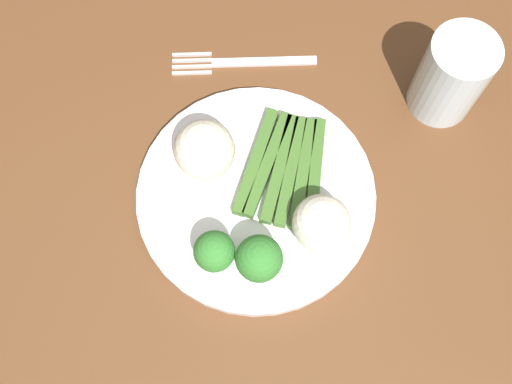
# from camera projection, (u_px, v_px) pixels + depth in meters

# --- Properties ---
(ground_plane) EXTENTS (6.00, 6.00, 0.02)m
(ground_plane) POSITION_uv_depth(u_px,v_px,m) (272.00, 330.00, 1.35)
(ground_plane) COLOR #B7A88E
(dining_table) EXTENTS (1.38, 1.08, 0.76)m
(dining_table) POSITION_uv_depth(u_px,v_px,m) (287.00, 260.00, 0.72)
(dining_table) COLOR brown
(dining_table) RESTS_ON ground_plane
(plate) EXTENTS (0.25, 0.25, 0.01)m
(plate) POSITION_uv_depth(u_px,v_px,m) (256.00, 196.00, 0.64)
(plate) COLOR white
(plate) RESTS_ON dining_table
(asparagus_bundle) EXTENTS (0.14, 0.11, 0.01)m
(asparagus_bundle) POSITION_uv_depth(u_px,v_px,m) (285.00, 169.00, 0.64)
(asparagus_bundle) COLOR #3D6626
(asparagus_bundle) RESTS_ON plate
(broccoli_near_center) EXTENTS (0.04, 0.04, 0.05)m
(broccoli_near_center) POSITION_uv_depth(u_px,v_px,m) (214.00, 252.00, 0.58)
(broccoli_near_center) COLOR #609E3D
(broccoli_near_center) RESTS_ON plate
(broccoli_front_left) EXTENTS (0.05, 0.05, 0.06)m
(broccoli_front_left) POSITION_uv_depth(u_px,v_px,m) (259.00, 259.00, 0.58)
(broccoli_front_left) COLOR #609E3D
(broccoli_front_left) RESTS_ON plate
(cauliflower_right) EXTENTS (0.06, 0.06, 0.06)m
(cauliflower_right) POSITION_uv_depth(u_px,v_px,m) (322.00, 228.00, 0.59)
(cauliflower_right) COLOR white
(cauliflower_right) RESTS_ON plate
(cauliflower_left) EXTENTS (0.06, 0.06, 0.06)m
(cauliflower_left) POSITION_uv_depth(u_px,v_px,m) (205.00, 150.00, 0.61)
(cauliflower_left) COLOR silver
(cauliflower_left) RESTS_ON plate
(fork) EXTENTS (0.04, 0.17, 0.00)m
(fork) POSITION_uv_depth(u_px,v_px,m) (242.00, 62.00, 0.70)
(fork) COLOR silver
(fork) RESTS_ON dining_table
(water_glass) EXTENTS (0.07, 0.07, 0.10)m
(water_glass) POSITION_uv_depth(u_px,v_px,m) (452.00, 76.00, 0.64)
(water_glass) COLOR silver
(water_glass) RESTS_ON dining_table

